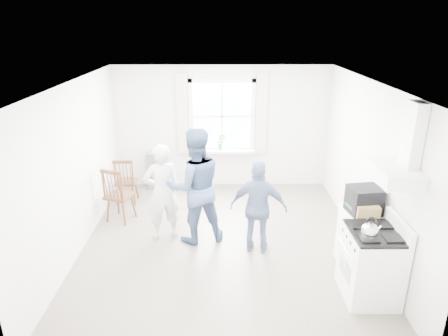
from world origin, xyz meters
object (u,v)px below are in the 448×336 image
(person_right, at_px, (259,208))
(low_cabinet, at_px, (359,238))
(windsor_chair_b, at_px, (115,190))
(person_mid, at_px, (195,186))
(person_left, at_px, (162,192))
(gas_stove, at_px, (371,264))
(stereo_stack, at_px, (364,200))
(windsor_chair_a, at_px, (125,177))

(person_right, bearing_deg, low_cabinet, 174.42)
(windsor_chair_b, distance_m, person_mid, 1.61)
(low_cabinet, relative_size, person_left, 0.55)
(gas_stove, relative_size, low_cabinet, 1.24)
(gas_stove, distance_m, person_right, 1.78)
(stereo_stack, distance_m, person_mid, 2.55)
(stereo_stack, height_order, windsor_chair_b, stereo_stack)
(low_cabinet, relative_size, stereo_stack, 1.91)
(windsor_chair_a, xyz_separation_m, person_left, (0.92, -1.29, 0.24))
(low_cabinet, distance_m, person_right, 1.52)
(gas_stove, distance_m, windsor_chair_b, 4.34)
(stereo_stack, distance_m, windsor_chair_a, 4.48)
(windsor_chair_b, bearing_deg, windsor_chair_a, 90.52)
(windsor_chair_a, bearing_deg, windsor_chair_b, -89.48)
(stereo_stack, height_order, person_right, person_right)
(low_cabinet, bearing_deg, windsor_chair_a, 151.06)
(gas_stove, xyz_separation_m, person_left, (-2.89, 1.55, 0.33))
(windsor_chair_b, distance_m, person_left, 1.07)
(stereo_stack, bearing_deg, low_cabinet, 75.66)
(gas_stove, height_order, person_right, person_right)
(stereo_stack, height_order, person_mid, person_mid)
(windsor_chair_b, height_order, person_right, person_right)
(windsor_chair_b, bearing_deg, person_left, -30.33)
(gas_stove, distance_m, windsor_chair_a, 4.76)
(gas_stove, xyz_separation_m, windsor_chair_b, (-3.80, 2.09, 0.14))
(windsor_chair_b, relative_size, person_left, 0.63)
(windsor_chair_b, relative_size, person_right, 0.69)
(windsor_chair_a, xyz_separation_m, person_mid, (1.46, -1.37, 0.38))
(low_cabinet, bearing_deg, person_left, 163.93)
(gas_stove, xyz_separation_m, stereo_stack, (0.05, 0.64, 0.60))
(stereo_stack, relative_size, person_mid, 0.25)
(windsor_chair_b, xyz_separation_m, person_mid, (1.45, -0.61, 0.33))
(stereo_stack, relative_size, windsor_chair_a, 0.50)
(low_cabinet, xyz_separation_m, person_mid, (-2.42, 0.77, 0.50))
(stereo_stack, xyz_separation_m, person_mid, (-2.41, 0.83, -0.13))
(stereo_stack, height_order, windsor_chair_a, stereo_stack)
(stereo_stack, xyz_separation_m, windsor_chair_b, (-3.86, 1.44, -0.46))
(person_left, distance_m, person_right, 1.59)
(gas_stove, relative_size, windsor_chair_a, 1.18)
(low_cabinet, bearing_deg, windsor_chair_b, 160.30)
(gas_stove, relative_size, person_right, 0.75)
(gas_stove, distance_m, low_cabinet, 0.70)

